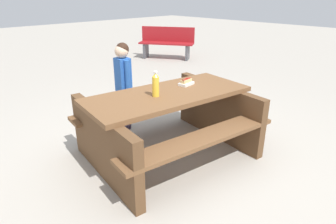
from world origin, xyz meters
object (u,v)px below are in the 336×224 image
at_px(picnic_table, 168,119).
at_px(park_bench_near, 167,42).
at_px(child_in_coat, 123,75).
at_px(soda_bottle, 156,85).
at_px(hotdog_tray, 186,82).

relative_size(picnic_table, park_bench_near, 1.34).
bearing_deg(child_in_coat, picnic_table, -95.11).
bearing_deg(picnic_table, soda_bottle, 177.26).
relative_size(picnic_table, hotdog_tray, 10.44).
height_order(picnic_table, soda_bottle, soda_bottle).
bearing_deg(soda_bottle, hotdog_tray, 5.23).
relative_size(soda_bottle, hotdog_tray, 1.40).
height_order(soda_bottle, hotdog_tray, soda_bottle).
bearing_deg(soda_bottle, child_in_coat, 74.70).
relative_size(soda_bottle, park_bench_near, 0.18).
bearing_deg(child_in_coat, hotdog_tray, -72.97).
xyz_separation_m(picnic_table, soda_bottle, (-0.17, 0.01, 0.43)).
bearing_deg(child_in_coat, soda_bottle, -105.30).
distance_m(hotdog_tray, child_in_coat, 0.91).
xyz_separation_m(soda_bottle, hotdog_tray, (0.52, 0.05, -0.09)).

